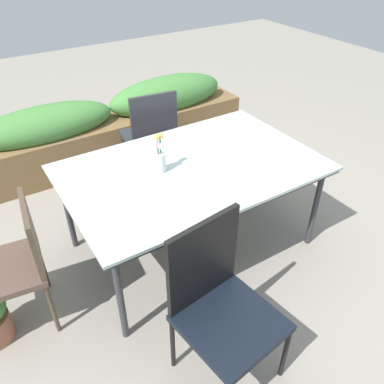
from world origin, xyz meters
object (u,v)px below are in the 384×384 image
object	(u,v)px
dining_table	(192,171)
planter_box	(114,125)
chair_near_left	(219,300)
chair_far_side	(151,133)
chair_end_left	(15,260)
flower_vase	(160,156)

from	to	relation	value
dining_table	planter_box	xyz separation A→B (m)	(0.06, 1.67, -0.34)
dining_table	chair_near_left	bearing A→B (deg)	-114.15
chair_far_side	chair_end_left	xyz separation A→B (m)	(-1.41, -0.95, -0.05)
flower_vase	chair_far_side	bearing A→B (deg)	67.70
flower_vase	chair_near_left	bearing A→B (deg)	-101.43
chair_end_left	dining_table	bearing A→B (deg)	-82.78
chair_end_left	flower_vase	distance (m)	1.11
chair_far_side	chair_end_left	bearing A→B (deg)	-138.67
chair_near_left	chair_end_left	xyz separation A→B (m)	(-0.85, 0.92, -0.04)
planter_box	dining_table	bearing A→B (deg)	-92.19
planter_box	flower_vase	bearing A→B (deg)	-99.91
dining_table	chair_near_left	distance (m)	1.03
chair_far_side	dining_table	bearing A→B (deg)	-91.34
dining_table	chair_end_left	bearing A→B (deg)	-179.60
chair_far_side	planter_box	xyz separation A→B (m)	(-0.08, 0.73, -0.20)
dining_table	chair_far_side	bearing A→B (deg)	81.27
chair_far_side	flower_vase	size ratio (longest dim) A/B	3.40
chair_far_side	flower_vase	bearing A→B (deg)	-104.91
chair_end_left	flower_vase	bearing A→B (deg)	-79.43
chair_end_left	flower_vase	world-z (taller)	flower_vase
chair_near_left	flower_vase	distance (m)	1.06
chair_near_left	dining_table	bearing A→B (deg)	-121.47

